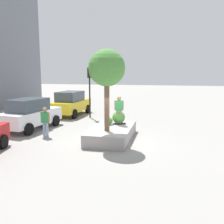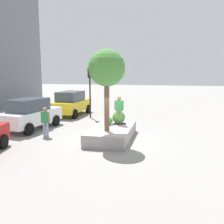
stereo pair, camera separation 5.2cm
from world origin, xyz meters
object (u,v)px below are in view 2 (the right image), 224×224
skateboarder (119,108)px  taxi_cab (71,103)px  plaza_tree (107,69)px  traffic_light_corner (90,84)px  pedestrian_crossing (45,120)px  police_car (31,114)px  planter_ledge (112,133)px  skateboard (119,123)px

skateboarder → taxi_cab: bearing=42.7°
skateboarder → plaza_tree: bearing=169.9°
plaza_tree → traffic_light_corner: (7.08, 3.26, -1.13)m
pedestrian_crossing → taxi_cab: bearing=10.1°
police_car → taxi_cab: size_ratio=1.00×
planter_ledge → traffic_light_corner: 7.46m
skateboard → police_car: bearing=87.3°
traffic_light_corner → skateboarder: bearing=-146.0°
taxi_cab → police_car: bearing=174.0°
skateboarder → planter_ledge: bearing=164.5°
taxi_cab → traffic_light_corner: bearing=-110.1°
plaza_tree → taxi_cab: 9.87m
skateboarder → traffic_light_corner: (5.31, 3.57, 1.17)m
planter_ledge → traffic_light_corner: traffic_light_corner is taller
plaza_tree → skateboard: size_ratio=5.32×
police_car → traffic_light_corner: size_ratio=1.13×
traffic_light_corner → taxi_cab: bearing=69.9°
police_car → traffic_light_corner: (5.02, -2.60, 1.83)m
police_car → taxi_cab: (5.75, -0.60, 0.03)m
traffic_light_corner → pedestrian_crossing: bearing=173.8°
planter_ledge → plaza_tree: size_ratio=1.01×
plaza_tree → traffic_light_corner: bearing=24.7°
plaza_tree → planter_ledge: bearing=-4.8°
plaza_tree → skateboarder: (1.78, -0.32, -2.30)m
skateboard → traffic_light_corner: (5.31, 3.57, 2.15)m
skateboarder → police_car: skateboarder is taller
taxi_cab → plaza_tree: bearing=-146.1°
skateboarder → traffic_light_corner: 6.50m
plaza_tree → skateboard: bearing=-10.1°
taxi_cab → pedestrian_crossing: taxi_cab is taller
skateboarder → traffic_light_corner: traffic_light_corner is taller
skateboard → taxi_cab: taxi_cab is taller
planter_ledge → taxi_cab: bearing=37.7°
skateboarder → pedestrian_crossing: (-1.22, 4.29, -0.69)m
skateboard → traffic_light_corner: bearing=34.0°
police_car → skateboard: bearing=-92.7°
taxi_cab → planter_ledge: bearing=-142.3°
plaza_tree → traffic_light_corner: plaza_tree is taller
plaza_tree → skateboard: (1.78, -0.32, -3.28)m
plaza_tree → taxi_cab: size_ratio=0.92×
skateboard → taxi_cab: bearing=42.7°
police_car → pedestrian_crossing: size_ratio=2.67×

